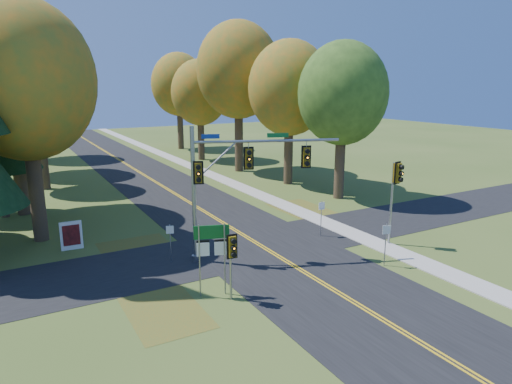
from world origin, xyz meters
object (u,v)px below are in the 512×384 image
info_kiosk (71,236)px  route_sign_cluster (212,245)px  east_signal_pole (396,182)px  traffic_mast (231,175)px

info_kiosk → route_sign_cluster: bearing=-60.4°
route_sign_cluster → info_kiosk: 10.55m
east_signal_pole → info_kiosk: 18.97m
east_signal_pole → traffic_mast: bearing=152.3°
traffic_mast → east_signal_pole: traffic_mast is taller
traffic_mast → info_kiosk: traffic_mast is taller
route_sign_cluster → info_kiosk: size_ratio=2.02×
traffic_mast → info_kiosk: size_ratio=4.52×
traffic_mast → info_kiosk: 10.19m
traffic_mast → east_signal_pole: size_ratio=1.50×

